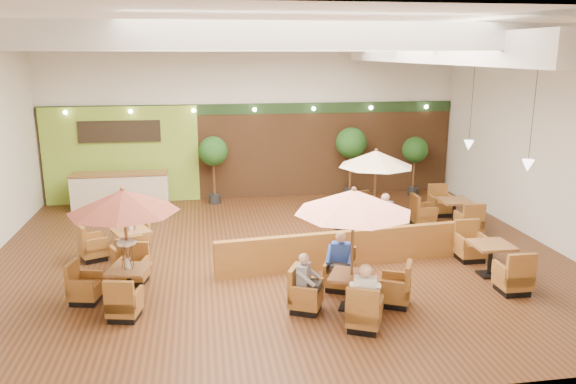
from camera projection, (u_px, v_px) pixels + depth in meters
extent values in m
plane|color=#381E0F|center=(279.00, 256.00, 13.87)|extent=(14.00, 14.00, 0.00)
cube|color=silver|center=(254.00, 118.00, 18.96)|extent=(14.00, 0.04, 5.50)
cube|color=silver|center=(342.00, 219.00, 7.46)|extent=(14.00, 0.04, 5.50)
cube|color=silver|center=(551.00, 139.00, 14.27)|extent=(0.04, 12.00, 5.50)
cube|color=white|center=(278.00, 25.00, 12.54)|extent=(14.00, 12.00, 0.04)
cube|color=brown|center=(255.00, 151.00, 19.18)|extent=(13.90, 0.10, 3.20)
cube|color=#1E3819|center=(254.00, 109.00, 18.82)|extent=(13.90, 0.12, 0.35)
cube|color=#84AE32|center=(122.00, 155.00, 18.45)|extent=(5.00, 0.08, 3.20)
cube|color=black|center=(120.00, 131.00, 18.18)|extent=(2.60, 0.08, 0.70)
cube|color=white|center=(425.00, 50.00, 13.20)|extent=(0.60, 11.00, 0.60)
cube|color=white|center=(314.00, 36.00, 8.79)|extent=(13.60, 0.12, 0.45)
cube|color=white|center=(287.00, 40.00, 11.38)|extent=(13.60, 0.12, 0.45)
cube|color=white|center=(271.00, 42.00, 13.87)|extent=(13.60, 0.12, 0.45)
cube|color=white|center=(259.00, 43.00, 16.46)|extent=(13.60, 0.12, 0.45)
cylinder|color=black|center=(535.00, 97.00, 12.85)|extent=(0.01, 0.01, 3.20)
cone|color=white|center=(528.00, 166.00, 13.24)|extent=(0.28, 0.28, 0.28)
cylinder|color=black|center=(473.00, 89.00, 15.72)|extent=(0.01, 0.01, 3.20)
cone|color=white|center=(469.00, 145.00, 16.11)|extent=(0.28, 0.28, 0.28)
sphere|color=#FFEAC6|center=(65.00, 112.00, 17.69)|extent=(0.14, 0.14, 0.14)
sphere|color=#FFEAC6|center=(131.00, 111.00, 17.99)|extent=(0.14, 0.14, 0.14)
sphere|color=#FFEAC6|center=(194.00, 110.00, 18.29)|extent=(0.14, 0.14, 0.14)
sphere|color=#FFEAC6|center=(255.00, 110.00, 18.60)|extent=(0.14, 0.14, 0.14)
sphere|color=#FFEAC6|center=(314.00, 109.00, 18.90)|extent=(0.14, 0.14, 0.14)
sphere|color=#FFEAC6|center=(371.00, 108.00, 19.20)|extent=(0.14, 0.14, 0.14)
sphere|color=#FFEAC6|center=(426.00, 107.00, 19.51)|extent=(0.14, 0.14, 0.14)
cube|color=beige|center=(121.00, 192.00, 17.96)|extent=(3.00, 0.70, 1.10)
cube|color=brown|center=(119.00, 174.00, 17.82)|extent=(3.00, 0.75, 0.06)
cube|color=brown|center=(348.00, 249.00, 13.12)|extent=(6.26, 0.84, 0.87)
cube|color=brown|center=(128.00, 269.00, 11.28)|extent=(0.92, 0.92, 0.05)
cylinder|color=black|center=(129.00, 284.00, 11.36)|extent=(0.09, 0.09, 0.60)
cube|color=black|center=(131.00, 299.00, 11.44)|extent=(0.48, 0.48, 0.04)
cube|color=brown|center=(124.00, 305.00, 10.55)|extent=(0.67, 0.67, 0.29)
cube|color=brown|center=(125.00, 297.00, 10.27)|extent=(0.57, 0.21, 0.64)
cube|color=brown|center=(110.00, 296.00, 10.52)|extent=(0.18, 0.50, 0.25)
cube|color=brown|center=(138.00, 297.00, 10.49)|extent=(0.18, 0.50, 0.25)
cube|color=black|center=(125.00, 316.00, 10.60)|extent=(0.59, 0.59, 0.13)
cube|color=brown|center=(134.00, 271.00, 12.20)|extent=(0.67, 0.67, 0.29)
cube|color=brown|center=(132.00, 256.00, 12.35)|extent=(0.57, 0.21, 0.64)
cube|color=brown|center=(146.00, 264.00, 12.14)|extent=(0.18, 0.50, 0.25)
cube|color=brown|center=(122.00, 263.00, 12.17)|extent=(0.18, 0.50, 0.25)
cube|color=black|center=(135.00, 280.00, 12.25)|extent=(0.59, 0.59, 0.13)
cube|color=brown|center=(85.00, 290.00, 11.25)|extent=(0.67, 0.67, 0.29)
cube|color=brown|center=(97.00, 275.00, 11.26)|extent=(0.21, 0.57, 0.64)
cube|color=brown|center=(90.00, 276.00, 11.46)|extent=(0.50, 0.18, 0.25)
cube|color=brown|center=(79.00, 287.00, 10.95)|extent=(0.50, 0.18, 0.25)
cube|color=black|center=(86.00, 299.00, 11.30)|extent=(0.59, 0.59, 0.13)
cylinder|color=brown|center=(127.00, 247.00, 11.17)|extent=(0.06, 0.06, 2.27)
cone|color=#5D261B|center=(123.00, 201.00, 10.93)|extent=(2.18, 2.18, 0.45)
sphere|color=brown|center=(122.00, 189.00, 10.88)|extent=(0.10, 0.10, 0.10)
cylinder|color=silver|center=(128.00, 263.00, 11.25)|extent=(0.10, 0.10, 0.22)
cube|color=brown|center=(351.00, 276.00, 10.90)|extent=(1.07, 1.07, 0.06)
cylinder|color=black|center=(351.00, 292.00, 10.98)|extent=(0.09, 0.09, 0.62)
cube|color=black|center=(351.00, 307.00, 11.06)|extent=(0.57, 0.57, 0.04)
cube|color=brown|center=(364.00, 315.00, 10.13)|extent=(0.78, 0.78, 0.30)
cube|color=brown|center=(374.00, 306.00, 9.86)|extent=(0.57, 0.33, 0.66)
cube|color=brown|center=(349.00, 304.00, 10.16)|extent=(0.29, 0.50, 0.26)
cube|color=brown|center=(380.00, 307.00, 10.01)|extent=(0.29, 0.50, 0.26)
cube|color=black|center=(364.00, 326.00, 10.18)|extent=(0.69, 0.69, 0.13)
cube|color=brown|center=(340.00, 277.00, 11.85)|extent=(0.78, 0.78, 0.30)
cube|color=brown|center=(333.00, 261.00, 11.98)|extent=(0.57, 0.33, 0.66)
cube|color=brown|center=(353.00, 270.00, 11.73)|extent=(0.29, 0.50, 0.26)
cube|color=brown|center=(327.00, 267.00, 11.88)|extent=(0.29, 0.50, 0.26)
cube|color=black|center=(339.00, 287.00, 11.91)|extent=(0.69, 0.69, 0.13)
cube|color=brown|center=(306.00, 298.00, 10.86)|extent=(0.78, 0.78, 0.30)
cube|color=brown|center=(316.00, 281.00, 10.92)|extent=(0.33, 0.57, 0.66)
cube|color=brown|center=(309.00, 283.00, 11.07)|extent=(0.50, 0.29, 0.26)
cube|color=brown|center=(302.00, 294.00, 10.55)|extent=(0.50, 0.29, 0.26)
cube|color=black|center=(306.00, 308.00, 10.91)|extent=(0.69, 0.69, 0.13)
cube|color=brown|center=(395.00, 292.00, 11.13)|extent=(0.78, 0.78, 0.30)
cube|color=brown|center=(386.00, 281.00, 10.93)|extent=(0.33, 0.57, 0.66)
cube|color=brown|center=(394.00, 288.00, 10.83)|extent=(0.50, 0.29, 0.26)
cube|color=brown|center=(397.00, 278.00, 11.34)|extent=(0.50, 0.29, 0.26)
cube|color=black|center=(394.00, 302.00, 11.18)|extent=(0.69, 0.69, 0.13)
cylinder|color=brown|center=(352.00, 251.00, 10.77)|extent=(0.06, 0.06, 2.36)
cone|color=#F38875|center=(354.00, 201.00, 10.53)|extent=(2.27, 2.27, 0.45)
sphere|color=brown|center=(354.00, 189.00, 10.48)|extent=(0.10, 0.10, 0.10)
cube|color=brown|center=(374.00, 207.00, 15.92)|extent=(0.96, 0.96, 0.05)
cylinder|color=black|center=(374.00, 217.00, 16.00)|extent=(0.09, 0.09, 0.58)
cube|color=black|center=(373.00, 227.00, 16.07)|extent=(0.51, 0.51, 0.04)
cube|color=brown|center=(383.00, 228.00, 15.21)|extent=(0.70, 0.70, 0.28)
cube|color=brown|center=(383.00, 221.00, 14.93)|extent=(0.54, 0.27, 0.62)
cube|color=brown|center=(376.00, 223.00, 15.05)|extent=(0.23, 0.48, 0.25)
cube|color=brown|center=(391.00, 220.00, 15.29)|extent=(0.23, 0.48, 0.25)
cube|color=black|center=(383.00, 235.00, 15.26)|extent=(0.62, 0.62, 0.12)
cube|color=brown|center=(365.00, 211.00, 16.82)|extent=(0.70, 0.70, 0.28)
cube|color=brown|center=(366.00, 201.00, 16.97)|extent=(0.54, 0.27, 0.62)
cube|color=brown|center=(372.00, 204.00, 16.90)|extent=(0.23, 0.48, 0.25)
cube|color=brown|center=(358.00, 207.00, 16.66)|extent=(0.23, 0.48, 0.25)
cube|color=black|center=(365.00, 218.00, 16.87)|extent=(0.62, 0.62, 0.12)
cube|color=brown|center=(345.00, 221.00, 15.89)|extent=(0.70, 0.70, 0.28)
cube|color=brown|center=(353.00, 212.00, 15.78)|extent=(0.27, 0.54, 0.62)
cube|color=brown|center=(340.00, 212.00, 16.06)|extent=(0.48, 0.23, 0.25)
cube|color=brown|center=(350.00, 217.00, 15.63)|extent=(0.48, 0.23, 0.25)
cube|color=black|center=(345.00, 227.00, 15.94)|extent=(0.62, 0.62, 0.12)
cylinder|color=brown|center=(375.00, 191.00, 15.81)|extent=(0.06, 0.06, 2.21)
cone|color=beige|center=(376.00, 158.00, 15.59)|extent=(2.12, 2.12, 0.45)
sphere|color=brown|center=(376.00, 150.00, 15.53)|extent=(0.10, 0.10, 0.10)
cube|color=brown|center=(131.00, 231.00, 13.60)|extent=(1.07, 1.07, 0.06)
cylinder|color=black|center=(132.00, 244.00, 13.68)|extent=(0.10, 0.10, 0.63)
cube|color=black|center=(133.00, 257.00, 13.76)|extent=(0.57, 0.57, 0.04)
cube|color=brown|center=(128.00, 260.00, 12.82)|extent=(0.78, 0.78, 0.31)
cube|color=brown|center=(121.00, 252.00, 12.52)|extent=(0.58, 0.33, 0.67)
cube|color=brown|center=(115.00, 254.00, 12.63)|extent=(0.29, 0.51, 0.27)
cube|color=brown|center=(139.00, 250.00, 12.92)|extent=(0.29, 0.51, 0.27)
cube|color=black|center=(128.00, 269.00, 12.88)|extent=(0.69, 0.69, 0.13)
cube|color=brown|center=(136.00, 235.00, 14.56)|extent=(0.78, 0.78, 0.31)
cube|color=brown|center=(140.00, 222.00, 14.72)|extent=(0.58, 0.33, 0.67)
cube|color=brown|center=(146.00, 226.00, 14.66)|extent=(0.29, 0.51, 0.27)
cube|color=brown|center=(125.00, 230.00, 14.37)|extent=(0.29, 0.51, 0.27)
cube|color=black|center=(136.00, 243.00, 14.62)|extent=(0.69, 0.69, 0.13)
cube|color=brown|center=(93.00, 249.00, 13.56)|extent=(0.78, 0.78, 0.31)
cube|color=brown|center=(102.00, 238.00, 13.42)|extent=(0.33, 0.58, 0.67)
cube|color=brown|center=(90.00, 238.00, 13.73)|extent=(0.51, 0.29, 0.27)
cube|color=brown|center=(96.00, 244.00, 13.28)|extent=(0.51, 0.29, 0.27)
cube|color=black|center=(94.00, 257.00, 13.61)|extent=(0.69, 0.69, 0.13)
cylinder|color=silver|center=(131.00, 226.00, 13.56)|extent=(0.10, 0.10, 0.22)
cube|color=brown|center=(492.00, 245.00, 12.51)|extent=(0.87, 0.87, 0.06)
cylinder|color=black|center=(490.00, 260.00, 12.59)|extent=(0.10, 0.10, 0.66)
cube|color=black|center=(489.00, 274.00, 12.68)|extent=(0.46, 0.46, 0.04)
cube|color=brown|center=(513.00, 279.00, 11.69)|extent=(0.63, 0.63, 0.32)
cube|color=brown|center=(521.00, 270.00, 11.37)|extent=(0.62, 0.11, 0.70)
cube|color=brown|center=(501.00, 271.00, 11.60)|extent=(0.09, 0.55, 0.28)
cube|color=brown|center=(527.00, 269.00, 11.69)|extent=(0.09, 0.55, 0.28)
cube|color=black|center=(512.00, 289.00, 11.75)|extent=(0.56, 0.56, 0.14)
cube|color=brown|center=(470.00, 248.00, 13.52)|extent=(0.63, 0.63, 0.32)
cube|color=brown|center=(466.00, 233.00, 13.70)|extent=(0.62, 0.11, 0.70)
cube|color=brown|center=(482.00, 240.00, 13.52)|extent=(0.09, 0.55, 0.28)
cube|color=brown|center=(459.00, 241.00, 13.43)|extent=(0.09, 0.55, 0.28)
cube|color=black|center=(469.00, 257.00, 13.58)|extent=(0.56, 0.56, 0.14)
cube|color=brown|center=(455.00, 201.00, 16.23)|extent=(0.86, 0.86, 0.06)
cylinder|color=black|center=(454.00, 212.00, 16.32)|extent=(0.10, 0.10, 0.66)
cube|color=black|center=(453.00, 224.00, 16.40)|extent=(0.46, 0.46, 0.04)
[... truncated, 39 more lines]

